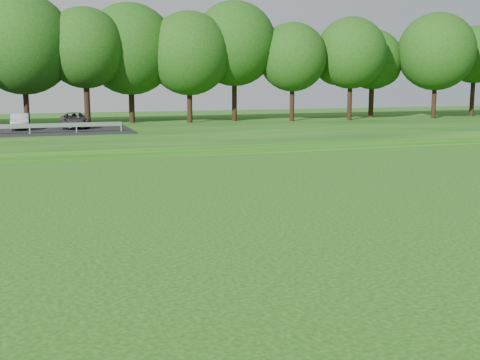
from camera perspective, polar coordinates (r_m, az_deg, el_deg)
name	(u,v)px	position (r m, az deg, el deg)	size (l,w,h in m)	color
berm	(262,128)	(53.04, 2.14, 4.97)	(130.00, 30.00, 0.60)	#11450D
walking_path	(338,148)	(40.36, 9.27, 3.01)	(130.00, 1.60, 0.04)	gray
treeline	(247,40)	(56.74, 0.71, 13.15)	(104.00, 7.00, 15.00)	#12420F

